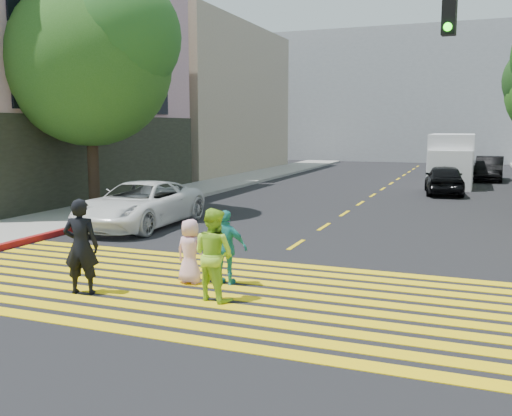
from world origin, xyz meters
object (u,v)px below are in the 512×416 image
Objects in this scene: tree_left at (91,54)px; pedestrian_woman at (214,254)px; white_sedan at (140,204)px; white_van at (451,161)px; dark_car_parked at (489,168)px; silver_car at (464,168)px; pedestrian_child at (190,251)px; pedestrian_man at (81,246)px; dark_car_near at (444,179)px; pedestrian_extra at (226,248)px.

pedestrian_woman is at bearing -43.23° from tree_left.
white_sedan is 19.04m from white_van.
dark_car_parked reaches higher than white_sedan.
tree_left is at bearing 57.94° from silver_car.
pedestrian_child is at bearing -25.54° from pedestrian_woman.
dark_car_parked is at bearing -123.18° from pedestrian_man.
silver_car is 0.97× the size of dark_car_parked.
dark_car_parked is (6.01, 26.32, 0.06)m from pedestrian_child.
pedestrian_woman is at bearing -98.14° from white_van.
pedestrian_man is at bearing -54.82° from tree_left.
white_van reaches higher than pedestrian_man.
pedestrian_man is 1.07× the size of pedestrian_woman.
white_sedan is 1.18× the size of dark_car_parked.
pedestrian_child is at bearing -157.01° from pedestrian_man.
silver_car is at bearing -91.44° from pedestrian_child.
tree_left reaches higher than pedestrian_man.
white_sedan reaches higher than pedestrian_child.
silver_car is (6.14, 29.58, -0.30)m from pedestrian_man.
silver_car is 5.94m from white_van.
pedestrian_child is 28.57m from silver_car.
dark_car_near reaches higher than pedestrian_child.
pedestrian_woman is (8.55, -8.03, -4.85)m from tree_left.
pedestrian_man reaches higher than white_sedan.
pedestrian_man is 30.21m from silver_car.
pedestrian_child is (-0.92, 0.83, -0.19)m from pedestrian_woman.
pedestrian_extra is 22.39m from white_van.
pedestrian_man reaches higher than pedestrian_woman.
pedestrian_child is 0.22× the size of white_van.
pedestrian_man reaches higher than silver_car.
pedestrian_extra is at bearing -61.73° from pedestrian_woman.
white_sedan is (-5.31, 5.18, -0.04)m from pedestrian_extra.
white_van is at bearing -100.80° from pedestrian_extra.
pedestrian_woman is (2.51, 0.54, -0.06)m from pedestrian_man.
pedestrian_man is 1.21× the size of pedestrian_extra.
white_sedan is at bearing -31.20° from tree_left.
pedestrian_man is 0.31× the size of white_van.
pedestrian_man is at bearing -102.95° from dark_car_parked.
dark_car_near is at bearing 55.19° from white_sedan.
tree_left is at bearing -72.67° from pedestrian_man.
dark_car_near is at bearing -92.08° from white_van.
dark_car_near is at bearing -82.23° from pedestrian_woman.
pedestrian_man reaches higher than pedestrian_extra.
white_van is (4.02, 22.33, 0.65)m from pedestrian_child.
tree_left reaches higher than pedestrian_woman.
pedestrian_child is at bearing 78.88° from silver_car.
dark_car_parked is at bearing 54.51° from tree_left.
tree_left is at bearing -26.48° from pedestrian_woman.
dark_car_parked is (5.09, 27.16, -0.13)m from pedestrian_woman.
pedestrian_man is 28.72m from dark_car_parked.
tree_left is 11.53m from pedestrian_man.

